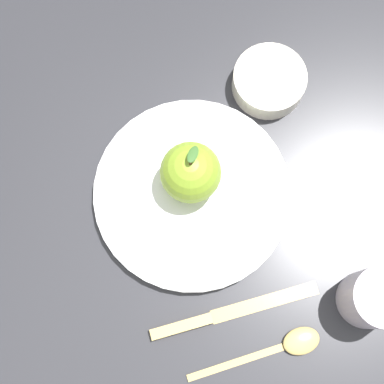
% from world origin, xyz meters
% --- Properties ---
extents(ground_plane, '(2.40, 2.40, 0.00)m').
position_xyz_m(ground_plane, '(0.00, 0.00, 0.00)').
color(ground_plane, '#2D2D33').
extents(dinner_plate, '(0.26, 0.26, 0.02)m').
position_xyz_m(dinner_plate, '(0.03, 0.01, 0.01)').
color(dinner_plate, white).
rests_on(dinner_plate, ground_plane).
extents(apple, '(0.08, 0.08, 0.09)m').
position_xyz_m(apple, '(0.05, 0.01, 0.06)').
color(apple, '#8CB22D').
rests_on(apple, dinner_plate).
extents(side_bowl, '(0.10, 0.10, 0.03)m').
position_xyz_m(side_bowl, '(0.22, -0.05, 0.02)').
color(side_bowl, silver).
rests_on(side_bowl, ground_plane).
extents(cup, '(0.07, 0.07, 0.08)m').
position_xyz_m(cup, '(-0.04, -0.25, 0.05)').
color(cup, silver).
rests_on(cup, ground_plane).
extents(knife, '(0.13, 0.20, 0.01)m').
position_xyz_m(knife, '(-0.11, -0.07, 0.00)').
color(knife, '#D8B766').
rests_on(knife, ground_plane).
extents(spoon, '(0.12, 0.16, 0.01)m').
position_xyz_m(spoon, '(-0.12, -0.17, 0.01)').
color(spoon, '#D8B766').
rests_on(spoon, ground_plane).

